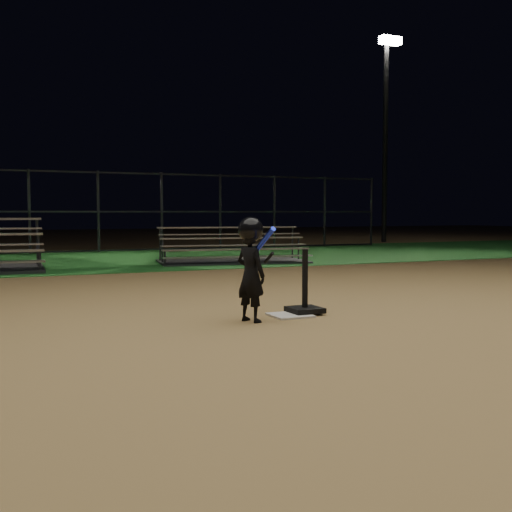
{
  "coord_description": "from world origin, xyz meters",
  "views": [
    {
      "loc": [
        -3.31,
        -6.5,
        1.22
      ],
      "look_at": [
        0.0,
        1.0,
        0.65
      ],
      "focal_mm": 43.71,
      "sensor_mm": 36.0,
      "label": 1
    }
  ],
  "objects_px": {
    "home_plate": "(290,315)",
    "batting_tee": "(305,301)",
    "bleacher_right": "(233,255)",
    "light_pole_right": "(386,121)",
    "child_batter": "(251,266)"
  },
  "relations": [
    {
      "from": "bleacher_right",
      "to": "light_pole_right",
      "type": "relative_size",
      "value": 0.45
    },
    {
      "from": "batting_tee",
      "to": "light_pole_right",
      "type": "height_order",
      "value": "light_pole_right"
    },
    {
      "from": "bleacher_right",
      "to": "light_pole_right",
      "type": "distance_m",
      "value": 13.1
    },
    {
      "from": "home_plate",
      "to": "child_batter",
      "type": "distance_m",
      "value": 0.85
    },
    {
      "from": "home_plate",
      "to": "batting_tee",
      "type": "distance_m",
      "value": 0.28
    },
    {
      "from": "home_plate",
      "to": "child_batter",
      "type": "bearing_deg",
      "value": -165.1
    },
    {
      "from": "home_plate",
      "to": "bleacher_right",
      "type": "height_order",
      "value": "bleacher_right"
    },
    {
      "from": "light_pole_right",
      "to": "bleacher_right",
      "type": "bearing_deg",
      "value": -142.81
    },
    {
      "from": "child_batter",
      "to": "light_pole_right",
      "type": "relative_size",
      "value": 0.14
    },
    {
      "from": "batting_tee",
      "to": "child_batter",
      "type": "distance_m",
      "value": 0.95
    },
    {
      "from": "home_plate",
      "to": "batting_tee",
      "type": "relative_size",
      "value": 0.59
    },
    {
      "from": "bleacher_right",
      "to": "child_batter",
      "type": "bearing_deg",
      "value": -101.56
    },
    {
      "from": "batting_tee",
      "to": "bleacher_right",
      "type": "xyz_separation_m",
      "value": [
        2.05,
        7.5,
        0.02
      ]
    },
    {
      "from": "home_plate",
      "to": "light_pole_right",
      "type": "height_order",
      "value": "light_pole_right"
    },
    {
      "from": "light_pole_right",
      "to": "child_batter",
      "type": "bearing_deg",
      "value": -129.79
    }
  ]
}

